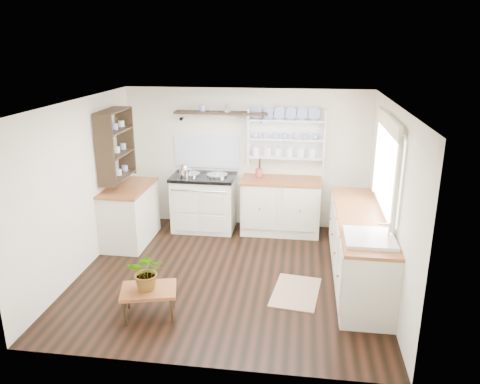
% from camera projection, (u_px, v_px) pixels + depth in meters
% --- Properties ---
extents(floor, '(4.00, 3.80, 0.01)m').
position_uv_depth(floor, '(229.00, 274.00, 6.33)').
color(floor, black).
rests_on(floor, ground).
extents(wall_back, '(4.00, 0.02, 2.30)m').
position_uv_depth(wall_back, '(247.00, 159.00, 7.76)').
color(wall_back, '#EDE6CD').
rests_on(wall_back, ground).
extents(wall_right, '(0.02, 3.80, 2.30)m').
position_uv_depth(wall_right, '(390.00, 201.00, 5.71)').
color(wall_right, '#EDE6CD').
rests_on(wall_right, ground).
extents(wall_left, '(0.02, 3.80, 2.30)m').
position_uv_depth(wall_left, '(80.00, 188.00, 6.23)').
color(wall_left, '#EDE6CD').
rests_on(wall_left, ground).
extents(ceiling, '(4.00, 3.80, 0.01)m').
position_uv_depth(ceiling, '(228.00, 103.00, 5.62)').
color(ceiling, white).
rests_on(ceiling, wall_back).
extents(window, '(0.08, 1.55, 1.22)m').
position_uv_depth(window, '(387.00, 165.00, 5.73)').
color(window, white).
rests_on(window, wall_right).
extents(aga_cooker, '(1.03, 0.72, 0.95)m').
position_uv_depth(aga_cooker, '(204.00, 202.00, 7.75)').
color(aga_cooker, silver).
rests_on(aga_cooker, floor).
extents(back_cabinets, '(1.27, 0.63, 0.90)m').
position_uv_depth(back_cabinets, '(281.00, 205.00, 7.61)').
color(back_cabinets, beige).
rests_on(back_cabinets, floor).
extents(right_cabinets, '(0.62, 2.43, 0.90)m').
position_uv_depth(right_cabinets, '(359.00, 248.00, 6.06)').
color(right_cabinets, beige).
rests_on(right_cabinets, floor).
extents(belfast_sink, '(0.55, 0.60, 0.45)m').
position_uv_depth(belfast_sink, '(369.00, 248.00, 5.25)').
color(belfast_sink, white).
rests_on(belfast_sink, right_cabinets).
extents(left_cabinets, '(0.62, 1.13, 0.90)m').
position_uv_depth(left_cabinets, '(130.00, 213.00, 7.25)').
color(left_cabinets, beige).
rests_on(left_cabinets, floor).
extents(plate_rack, '(1.20, 0.22, 0.90)m').
position_uv_depth(plate_rack, '(286.00, 136.00, 7.52)').
color(plate_rack, white).
rests_on(plate_rack, wall_back).
extents(high_shelf, '(1.50, 0.29, 0.16)m').
position_uv_depth(high_shelf, '(221.00, 113.00, 7.46)').
color(high_shelf, black).
rests_on(high_shelf, wall_back).
extents(left_shelving, '(0.28, 0.80, 1.05)m').
position_uv_depth(left_shelving, '(116.00, 144.00, 6.93)').
color(left_shelving, black).
rests_on(left_shelving, wall_left).
extents(kettle, '(0.16, 0.16, 0.20)m').
position_uv_depth(kettle, '(185.00, 171.00, 7.50)').
color(kettle, silver).
rests_on(kettle, aga_cooker).
extents(utensil_crock, '(0.11, 0.11, 0.13)m').
position_uv_depth(utensil_crock, '(259.00, 173.00, 7.58)').
color(utensil_crock, '#A24A3B').
rests_on(utensil_crock, back_cabinets).
extents(center_table, '(0.71, 0.58, 0.33)m').
position_uv_depth(center_table, '(149.00, 292.00, 5.31)').
color(center_table, brown).
rests_on(center_table, floor).
extents(potted_plant, '(0.44, 0.39, 0.44)m').
position_uv_depth(potted_plant, '(147.00, 271.00, 5.23)').
color(potted_plant, '#3F7233').
rests_on(potted_plant, center_table).
extents(floor_rug, '(0.65, 0.91, 0.02)m').
position_uv_depth(floor_rug, '(296.00, 292.00, 5.87)').
color(floor_rug, '#8B6450').
rests_on(floor_rug, floor).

